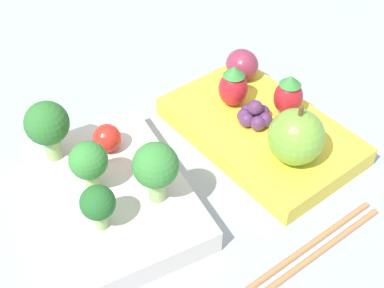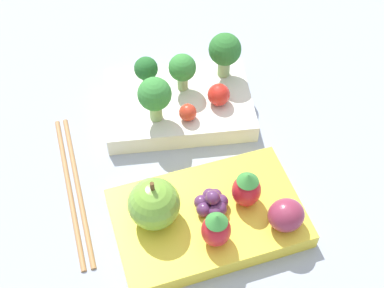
{
  "view_description": "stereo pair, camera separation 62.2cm",
  "coord_description": "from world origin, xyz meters",
  "px_view_note": "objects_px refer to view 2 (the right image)",
  "views": [
    {
      "loc": [
        -0.29,
        0.21,
        0.38
      ],
      "look_at": [
        -0.0,
        -0.0,
        0.03
      ],
      "focal_mm": 50.0,
      "sensor_mm": 36.0,
      "label": 1
    },
    {
      "loc": [
        -0.1,
        -0.36,
        0.5
      ],
      "look_at": [
        -0.0,
        -0.0,
        0.03
      ],
      "focal_mm": 50.0,
      "sensor_mm": 36.0,
      "label": 2
    }
  ],
  "objects_px": {
    "broccoli_floret_2": "(225,51)",
    "grape_cluster": "(211,203)",
    "bento_box_fruit": "(208,218)",
    "broccoli_floret_3": "(146,70)",
    "bento_box_savoury": "(179,104)",
    "broccoli_floret_0": "(182,69)",
    "cherry_tomato_0": "(219,95)",
    "plum": "(286,215)",
    "strawberry_0": "(247,189)",
    "broccoli_floret_1": "(155,95)",
    "strawberry_1": "(216,229)",
    "chopsticks_pair": "(73,186)",
    "apple": "(154,204)",
    "cherry_tomato_1": "(188,112)"
  },
  "relations": [
    {
      "from": "broccoli_floret_2",
      "to": "grape_cluster",
      "type": "relative_size",
      "value": 1.71
    },
    {
      "from": "bento_box_fruit",
      "to": "broccoli_floret_3",
      "type": "distance_m",
      "value": 0.2
    },
    {
      "from": "bento_box_savoury",
      "to": "broccoli_floret_0",
      "type": "xyz_separation_m",
      "value": [
        0.01,
        0.01,
        0.05
      ]
    },
    {
      "from": "cherry_tomato_0",
      "to": "plum",
      "type": "relative_size",
      "value": 0.73
    },
    {
      "from": "bento_box_fruit",
      "to": "strawberry_0",
      "type": "xyz_separation_m",
      "value": [
        0.04,
        0.0,
        0.03
      ]
    },
    {
      "from": "bento_box_savoury",
      "to": "grape_cluster",
      "type": "relative_size",
      "value": 5.41
    },
    {
      "from": "plum",
      "to": "broccoli_floret_1",
      "type": "bearing_deg",
      "value": 118.36
    },
    {
      "from": "strawberry_0",
      "to": "grape_cluster",
      "type": "distance_m",
      "value": 0.04
    },
    {
      "from": "strawberry_1",
      "to": "plum",
      "type": "bearing_deg",
      "value": -0.74
    },
    {
      "from": "bento_box_savoury",
      "to": "chopsticks_pair",
      "type": "distance_m",
      "value": 0.17
    },
    {
      "from": "broccoli_floret_2",
      "to": "broccoli_floret_3",
      "type": "height_order",
      "value": "broccoli_floret_2"
    },
    {
      "from": "strawberry_1",
      "to": "bento_box_savoury",
      "type": "bearing_deg",
      "value": 86.29
    },
    {
      "from": "bento_box_fruit",
      "to": "broccoli_floret_0",
      "type": "xyz_separation_m",
      "value": [
        0.02,
        0.18,
        0.05
      ]
    },
    {
      "from": "plum",
      "to": "chopsticks_pair",
      "type": "relative_size",
      "value": 0.18
    },
    {
      "from": "broccoli_floret_0",
      "to": "strawberry_1",
      "type": "height_order",
      "value": "broccoli_floret_0"
    },
    {
      "from": "broccoli_floret_1",
      "to": "chopsticks_pair",
      "type": "bearing_deg",
      "value": -152.7
    },
    {
      "from": "bento_box_savoury",
      "to": "apple",
      "type": "distance_m",
      "value": 0.18
    },
    {
      "from": "broccoli_floret_3",
      "to": "chopsticks_pair",
      "type": "relative_size",
      "value": 0.21
    },
    {
      "from": "strawberry_0",
      "to": "broccoli_floret_2",
      "type": "bearing_deg",
      "value": 79.42
    },
    {
      "from": "chopsticks_pair",
      "to": "apple",
      "type": "bearing_deg",
      "value": -43.78
    },
    {
      "from": "bento_box_savoury",
      "to": "broccoli_floret_0",
      "type": "distance_m",
      "value": 0.05
    },
    {
      "from": "cherry_tomato_1",
      "to": "strawberry_1",
      "type": "xyz_separation_m",
      "value": [
        -0.02,
        -0.16,
        0.01
      ]
    },
    {
      "from": "bento_box_fruit",
      "to": "broccoli_floret_0",
      "type": "relative_size",
      "value": 3.92
    },
    {
      "from": "bento_box_savoury",
      "to": "grape_cluster",
      "type": "bearing_deg",
      "value": -92.22
    },
    {
      "from": "broccoli_floret_2",
      "to": "strawberry_1",
      "type": "distance_m",
      "value": 0.24
    },
    {
      "from": "broccoli_floret_2",
      "to": "cherry_tomato_0",
      "type": "height_order",
      "value": "broccoli_floret_2"
    },
    {
      "from": "broccoli_floret_0",
      "to": "strawberry_0",
      "type": "bearing_deg",
      "value": -83.06
    },
    {
      "from": "strawberry_0",
      "to": "chopsticks_pair",
      "type": "bearing_deg",
      "value": 155.37
    },
    {
      "from": "broccoli_floret_2",
      "to": "apple",
      "type": "height_order",
      "value": "broccoli_floret_2"
    },
    {
      "from": "cherry_tomato_1",
      "to": "bento_box_savoury",
      "type": "bearing_deg",
      "value": 93.55
    },
    {
      "from": "broccoli_floret_1",
      "to": "strawberry_0",
      "type": "xyz_separation_m",
      "value": [
        0.06,
        -0.14,
        -0.02
      ]
    },
    {
      "from": "broccoli_floret_2",
      "to": "strawberry_0",
      "type": "height_order",
      "value": "broccoli_floret_2"
    },
    {
      "from": "strawberry_1",
      "to": "chopsticks_pair",
      "type": "height_order",
      "value": "strawberry_1"
    },
    {
      "from": "strawberry_0",
      "to": "grape_cluster",
      "type": "xyz_separation_m",
      "value": [
        -0.04,
        0.0,
        -0.01
      ]
    },
    {
      "from": "strawberry_0",
      "to": "broccoli_floret_0",
      "type": "bearing_deg",
      "value": 96.94
    },
    {
      "from": "broccoli_floret_3",
      "to": "strawberry_1",
      "type": "xyz_separation_m",
      "value": [
        0.02,
        -0.23,
        -0.01
      ]
    },
    {
      "from": "bento_box_fruit",
      "to": "broccoli_floret_3",
      "type": "relative_size",
      "value": 4.53
    },
    {
      "from": "strawberry_0",
      "to": "bento_box_fruit",
      "type": "bearing_deg",
      "value": -174.77
    },
    {
      "from": "broccoli_floret_3",
      "to": "grape_cluster",
      "type": "relative_size",
      "value": 1.23
    },
    {
      "from": "bento_box_fruit",
      "to": "cherry_tomato_1",
      "type": "distance_m",
      "value": 0.13
    },
    {
      "from": "strawberry_1",
      "to": "grape_cluster",
      "type": "bearing_deg",
      "value": 79.93
    },
    {
      "from": "cherry_tomato_1",
      "to": "chopsticks_pair",
      "type": "bearing_deg",
      "value": -162.55
    },
    {
      "from": "broccoli_floret_1",
      "to": "broccoli_floret_3",
      "type": "relative_size",
      "value": 1.35
    },
    {
      "from": "strawberry_0",
      "to": "cherry_tomato_1",
      "type": "bearing_deg",
      "value": 102.82
    },
    {
      "from": "bento_box_savoury",
      "to": "cherry_tomato_1",
      "type": "relative_size",
      "value": 9.23
    },
    {
      "from": "broccoli_floret_3",
      "to": "cherry_tomato_0",
      "type": "xyz_separation_m",
      "value": [
        0.08,
        -0.05,
        -0.01
      ]
    },
    {
      "from": "broccoli_floret_0",
      "to": "apple",
      "type": "distance_m",
      "value": 0.19
    },
    {
      "from": "broccoli_floret_3",
      "to": "grape_cluster",
      "type": "distance_m",
      "value": 0.19
    },
    {
      "from": "strawberry_1",
      "to": "grape_cluster",
      "type": "relative_size",
      "value": 1.26
    },
    {
      "from": "cherry_tomato_1",
      "to": "strawberry_1",
      "type": "height_order",
      "value": "strawberry_1"
    }
  ]
}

